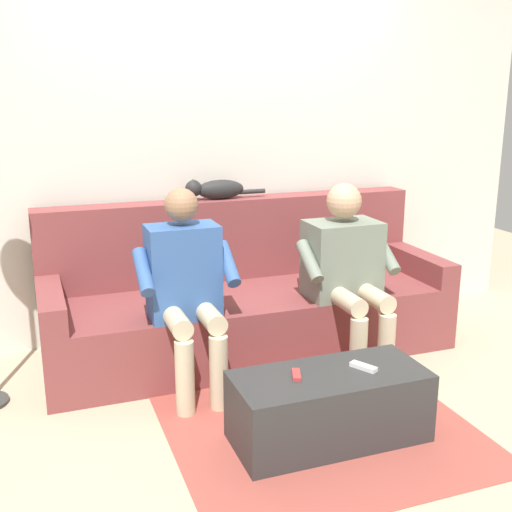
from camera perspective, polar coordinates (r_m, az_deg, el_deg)
name	(u,v)px	position (r m, az deg, el deg)	size (l,w,h in m)	color
ground_plane	(292,398)	(3.53, 3.29, -12.67)	(8.00, 8.00, 0.00)	tan
back_wall	(222,130)	(4.28, -3.03, 11.25)	(4.58, 0.06, 2.72)	beige
couch	(245,300)	(4.07, -0.96, -4.02)	(2.52, 0.87, 0.93)	brown
coffee_table	(329,406)	(3.11, 6.59, -13.30)	(0.92, 0.41, 0.34)	#2D2D2D
person_left_seated	(347,265)	(3.81, 8.15, -0.80)	(0.58, 0.59, 1.09)	slate
person_right_seated	(186,282)	(3.43, -6.30, -2.37)	(0.54, 0.51, 1.12)	#335693
cat_on_backrest	(215,189)	(4.12, -3.67, 6.02)	(0.54, 0.12, 0.14)	black
remote_red	(296,375)	(2.98, 3.65, -10.62)	(0.11, 0.04, 0.02)	#B73333
remote_white	(363,367)	(3.09, 9.65, -9.81)	(0.13, 0.04, 0.02)	white
floor_rug	(315,423)	(3.30, 5.31, -14.73)	(1.46, 1.46, 0.01)	#9E473D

